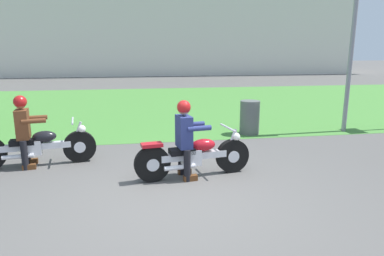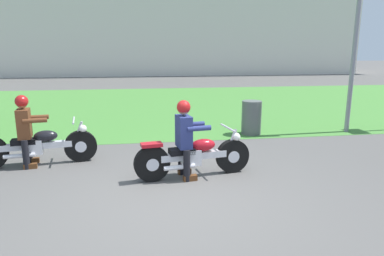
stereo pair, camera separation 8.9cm
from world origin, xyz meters
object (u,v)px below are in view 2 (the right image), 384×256
at_px(trash_can, 251,118).
at_px(rider_follow, 25,125).
at_px(rider_lead, 185,133).
at_px(motorcycle_lead, 194,156).
at_px(motorcycle_follow, 37,146).
at_px(streetlight_pole, 363,6).

bearing_deg(trash_can, rider_follow, -159.67).
bearing_deg(rider_follow, rider_lead, -28.75).
height_order(motorcycle_lead, rider_lead, rider_lead).
height_order(motorcycle_follow, rider_follow, rider_follow).
bearing_deg(motorcycle_follow, rider_follow, 179.18).
bearing_deg(rider_follow, motorcycle_follow, -0.82).
height_order(motorcycle_lead, rider_follow, rider_follow).
distance_m(motorcycle_follow, trash_can, 5.29).
bearing_deg(rider_lead, motorcycle_lead, -0.85).
xyz_separation_m(rider_lead, trash_can, (2.17, 2.96, -0.36)).
bearing_deg(streetlight_pole, trash_can, 177.55).
xyz_separation_m(motorcycle_follow, rider_follow, (-0.17, -0.02, 0.43)).
bearing_deg(streetlight_pole, rider_follow, -167.42).
height_order(streetlight_pole, trash_can, streetlight_pole).
bearing_deg(trash_can, rider_lead, -126.25).
height_order(motorcycle_lead, streetlight_pole, streetlight_pole).
distance_m(rider_follow, trash_can, 5.47).
relative_size(motorcycle_lead, streetlight_pole, 0.41).
bearing_deg(motorcycle_lead, rider_follow, 152.63).
bearing_deg(motorcycle_lead, rider_lead, 179.15).
distance_m(rider_lead, motorcycle_follow, 3.01).
distance_m(motorcycle_lead, motorcycle_follow, 3.13).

